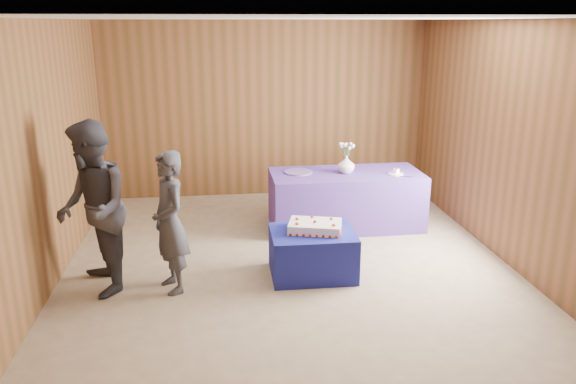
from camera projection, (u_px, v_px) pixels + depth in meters
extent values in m
plane|color=gray|center=(290.00, 271.00, 6.26)|extent=(6.00, 6.00, 0.00)
cube|color=brown|center=(265.00, 110.00, 8.72)|extent=(5.00, 0.04, 2.70)
cube|color=brown|center=(363.00, 277.00, 3.02)|extent=(5.00, 0.04, 2.70)
cube|color=brown|center=(41.00, 160.00, 5.57)|extent=(0.04, 6.00, 2.70)
cube|color=brown|center=(515.00, 147.00, 6.17)|extent=(0.04, 6.00, 2.70)
cube|color=white|center=(290.00, 18.00, 5.48)|extent=(5.00, 6.00, 0.04)
cube|color=navy|center=(312.00, 253.00, 6.11)|extent=(0.91, 0.71, 0.50)
cube|color=#543799|center=(346.00, 200.00, 7.54)|extent=(2.01, 0.92, 0.75)
cube|color=white|center=(315.00, 226.00, 6.05)|extent=(0.63, 0.50, 0.10)
sphere|color=#9E200C|center=(287.00, 234.00, 5.92)|extent=(0.03, 0.03, 0.03)
sphere|color=#9E200C|center=(340.00, 237.00, 5.85)|extent=(0.03, 0.03, 0.03)
sphere|color=#9E200C|center=(292.00, 223.00, 6.27)|extent=(0.03, 0.03, 0.03)
sphere|color=#9E200C|center=(341.00, 225.00, 6.20)|extent=(0.03, 0.03, 0.03)
sphere|color=#9E200C|center=(299.00, 223.00, 5.97)|extent=(0.03, 0.03, 0.03)
cone|color=#135318|center=(301.00, 224.00, 5.97)|extent=(0.02, 0.02, 0.02)
sphere|color=#9E200C|center=(329.00, 219.00, 6.09)|extent=(0.03, 0.03, 0.03)
cone|color=#135318|center=(331.00, 219.00, 6.10)|extent=(0.02, 0.02, 0.02)
sphere|color=#9E200C|center=(315.00, 221.00, 6.03)|extent=(0.03, 0.03, 0.03)
cone|color=#135318|center=(317.00, 221.00, 6.04)|extent=(0.02, 0.02, 0.02)
imported|color=silver|center=(346.00, 164.00, 7.39)|extent=(0.29, 0.29, 0.23)
cylinder|color=#265F2B|center=(349.00, 150.00, 7.34)|extent=(0.01, 0.01, 0.14)
sphere|color=silver|center=(353.00, 145.00, 7.33)|extent=(0.05, 0.05, 0.05)
cylinder|color=#265F2B|center=(348.00, 150.00, 7.36)|extent=(0.01, 0.01, 0.14)
sphere|color=silver|center=(351.00, 144.00, 7.38)|extent=(0.05, 0.05, 0.05)
cylinder|color=#265F2B|center=(347.00, 150.00, 7.37)|extent=(0.01, 0.01, 0.14)
sphere|color=silver|center=(346.00, 144.00, 7.40)|extent=(0.05, 0.05, 0.05)
cylinder|color=#265F2B|center=(345.00, 150.00, 7.37)|extent=(0.01, 0.01, 0.14)
sphere|color=silver|center=(342.00, 144.00, 7.38)|extent=(0.05, 0.05, 0.05)
cylinder|color=#265F2B|center=(344.00, 150.00, 7.35)|extent=(0.01, 0.01, 0.14)
sphere|color=silver|center=(340.00, 145.00, 7.34)|extent=(0.05, 0.05, 0.05)
cylinder|color=#265F2B|center=(344.00, 151.00, 7.32)|extent=(0.01, 0.01, 0.14)
sphere|color=silver|center=(341.00, 146.00, 7.28)|extent=(0.05, 0.05, 0.05)
cylinder|color=#265F2B|center=(346.00, 151.00, 7.31)|extent=(0.01, 0.01, 0.14)
sphere|color=silver|center=(345.00, 146.00, 7.24)|extent=(0.05, 0.05, 0.05)
cylinder|color=#265F2B|center=(348.00, 151.00, 7.31)|extent=(0.01, 0.01, 0.14)
sphere|color=silver|center=(349.00, 147.00, 7.24)|extent=(0.05, 0.05, 0.05)
cylinder|color=#265F2B|center=(349.00, 151.00, 7.32)|extent=(0.01, 0.01, 0.14)
sphere|color=silver|center=(353.00, 146.00, 7.28)|extent=(0.05, 0.05, 0.05)
cylinder|color=#6A50A0|center=(298.00, 172.00, 7.42)|extent=(0.48, 0.48, 0.02)
cylinder|color=white|center=(396.00, 174.00, 7.36)|extent=(0.24, 0.24, 0.01)
cube|color=white|center=(396.00, 171.00, 7.35)|extent=(0.09, 0.09, 0.06)
sphere|color=#9E200C|center=(397.00, 168.00, 7.32)|extent=(0.02, 0.02, 0.02)
cube|color=silver|center=(403.00, 177.00, 7.23)|extent=(0.26, 0.06, 0.00)
imported|color=#35363F|center=(170.00, 223.00, 5.64)|extent=(0.53, 0.63, 1.47)
imported|color=#353640|center=(93.00, 209.00, 5.56)|extent=(0.91, 1.03, 1.77)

